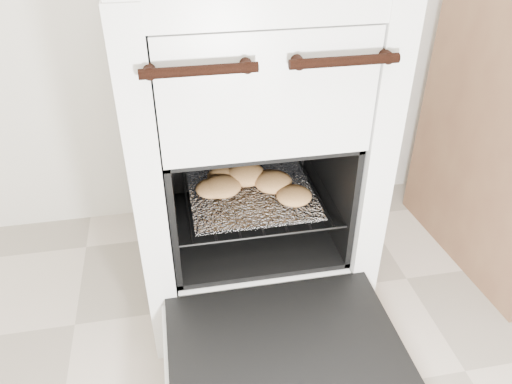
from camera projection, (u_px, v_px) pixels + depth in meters
stove at (246, 149)px, 1.35m from camera, size 0.58×0.65×0.89m
oven_door at (286, 353)px, 1.09m from camera, size 0.52×0.41×0.04m
oven_rack at (251, 193)px, 1.36m from camera, size 0.42×0.41×0.01m
foil_sheet at (252, 195)px, 1.34m from camera, size 0.33×0.29×0.01m
baked_rolls at (248, 182)px, 1.34m from camera, size 0.32×0.26×0.05m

